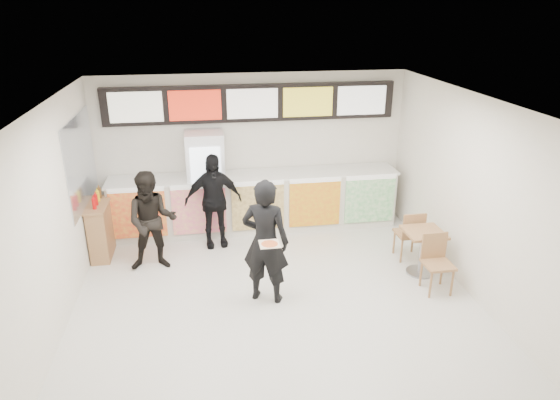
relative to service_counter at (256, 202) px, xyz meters
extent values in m
plane|color=beige|center=(0.00, -3.09, -0.57)|extent=(7.00, 7.00, 0.00)
plane|color=white|center=(0.00, -3.09, 2.43)|extent=(7.00, 7.00, 0.00)
plane|color=silver|center=(0.00, 0.41, 0.93)|extent=(6.00, 0.00, 6.00)
plane|color=silver|center=(-3.00, -3.09, 0.93)|extent=(0.00, 7.00, 7.00)
plane|color=silver|center=(3.00, -3.09, 0.93)|extent=(0.00, 7.00, 7.00)
cube|color=silver|center=(0.00, 0.01, -0.02)|extent=(5.50, 0.70, 1.10)
cube|color=silver|center=(0.00, 0.01, 0.55)|extent=(5.56, 0.76, 0.04)
cube|color=red|center=(-2.20, -0.37, 0.03)|extent=(0.99, 0.02, 0.90)
cube|color=#DB307D|center=(-1.10, -0.37, 0.03)|extent=(0.99, 0.02, 0.90)
cube|color=brown|center=(0.00, -0.37, 0.03)|extent=(0.99, 0.02, 0.90)
cube|color=gold|center=(1.10, -0.37, 0.03)|extent=(0.99, 0.02, 0.90)
cube|color=green|center=(2.20, -0.37, 0.03)|extent=(0.99, 0.02, 0.90)
cube|color=black|center=(0.00, 0.33, 1.88)|extent=(5.50, 0.12, 0.70)
cube|color=white|center=(-2.12, 0.26, 1.88)|extent=(0.95, 0.02, 0.55)
cube|color=red|center=(-1.06, 0.26, 1.88)|extent=(0.95, 0.02, 0.55)
cube|color=white|center=(0.00, 0.26, 1.88)|extent=(0.95, 0.02, 0.55)
cube|color=gold|center=(1.06, 0.26, 1.88)|extent=(0.95, 0.02, 0.55)
cube|color=white|center=(2.12, 0.26, 1.88)|extent=(0.95, 0.02, 0.55)
cube|color=white|center=(-0.93, 0.03, 0.43)|extent=(0.70, 0.65, 2.00)
cube|color=white|center=(-0.93, -0.31, 0.48)|extent=(0.54, 0.02, 1.50)
cylinder|color=#198A21|center=(-1.14, -0.27, -0.12)|extent=(0.07, 0.07, 0.22)
cylinder|color=#DA5B12|center=(-1.00, -0.27, -0.12)|extent=(0.07, 0.07, 0.22)
cylinder|color=red|center=(-0.86, -0.27, -0.12)|extent=(0.07, 0.07, 0.22)
cylinder|color=#1756AD|center=(-0.72, -0.27, -0.12)|extent=(0.07, 0.07, 0.22)
cylinder|color=#DA5B12|center=(-1.14, -0.27, 0.26)|extent=(0.07, 0.07, 0.22)
cylinder|color=red|center=(-1.00, -0.27, 0.26)|extent=(0.07, 0.07, 0.22)
cylinder|color=#1756AD|center=(-0.86, -0.27, 0.26)|extent=(0.07, 0.07, 0.22)
cylinder|color=#198A21|center=(-0.72, -0.27, 0.26)|extent=(0.07, 0.07, 0.22)
cylinder|color=red|center=(-1.14, -0.27, 0.64)|extent=(0.07, 0.07, 0.22)
cylinder|color=#1756AD|center=(-1.00, -0.27, 0.64)|extent=(0.07, 0.07, 0.22)
cylinder|color=#198A21|center=(-0.86, -0.27, 0.64)|extent=(0.07, 0.07, 0.22)
cylinder|color=#DA5B12|center=(-0.72, -0.27, 0.64)|extent=(0.07, 0.07, 0.22)
cylinder|color=#1756AD|center=(-1.14, -0.27, 1.02)|extent=(0.07, 0.07, 0.22)
cylinder|color=#198A21|center=(-1.00, -0.27, 1.02)|extent=(0.07, 0.07, 0.22)
cylinder|color=#DA5B12|center=(-0.86, -0.27, 1.02)|extent=(0.07, 0.07, 0.22)
cylinder|color=red|center=(-0.72, -0.27, 1.02)|extent=(0.07, 0.07, 0.22)
cube|color=#B2B7BF|center=(-2.99, -0.64, 1.18)|extent=(0.01, 2.00, 1.50)
imported|color=black|center=(-0.14, -2.54, 0.39)|extent=(0.83, 0.70, 1.93)
imported|color=black|center=(-1.86, -1.29, 0.28)|extent=(0.84, 0.65, 1.71)
imported|color=black|center=(-0.84, -0.58, 0.31)|extent=(1.07, 0.55, 1.76)
cube|color=beige|center=(-0.14, -2.99, 0.58)|extent=(0.28, 0.28, 0.01)
cone|color=#CC7233|center=(-0.14, -2.99, 0.59)|extent=(0.36, 0.36, 0.02)
cube|color=#A07349|center=(2.50, -2.18, 0.18)|extent=(0.62, 0.62, 0.04)
cylinder|color=gray|center=(2.50, -2.18, -0.20)|extent=(0.08, 0.08, 0.74)
cylinder|color=gray|center=(2.50, -2.18, -0.56)|extent=(0.45, 0.45, 0.03)
cube|color=#A07349|center=(2.51, -2.74, -0.11)|extent=(0.43, 0.43, 0.04)
cube|color=#A07349|center=(2.51, -2.55, 0.12)|extent=(0.41, 0.04, 0.43)
cube|color=#A07349|center=(2.49, -1.62, -0.11)|extent=(0.43, 0.43, 0.04)
cube|color=#A07349|center=(2.49, -1.81, 0.12)|extent=(0.41, 0.04, 0.43)
cube|color=#A07349|center=(-2.82, -0.67, -0.10)|extent=(0.31, 0.84, 0.94)
cube|color=#A07349|center=(-2.82, -0.67, 0.39)|extent=(0.36, 0.88, 0.04)
cylinder|color=red|center=(-2.82, -0.90, 0.50)|extent=(0.06, 0.06, 0.19)
cylinder|color=red|center=(-2.82, -0.72, 0.50)|extent=(0.06, 0.06, 0.19)
cylinder|color=yellow|center=(-2.82, -0.55, 0.50)|extent=(0.06, 0.06, 0.19)
cylinder|color=brown|center=(-2.82, -0.38, 0.50)|extent=(0.06, 0.06, 0.19)
camera|label=1|loc=(-0.96, -9.03, 3.65)|focal=32.00mm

